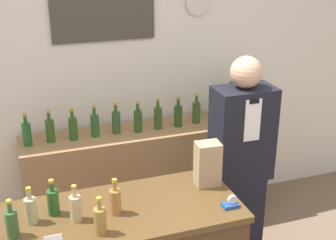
% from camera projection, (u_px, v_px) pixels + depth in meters
% --- Properties ---
extents(back_wall, '(5.20, 0.09, 2.70)m').
position_uv_depth(back_wall, '(124.00, 69.00, 3.89)').
color(back_wall, silver).
rests_on(back_wall, ground_plane).
extents(back_shelf, '(2.10, 0.42, 0.90)m').
position_uv_depth(back_shelf, '(150.00, 177.00, 4.04)').
color(back_shelf, '#9E754C').
rests_on(back_shelf, ground_plane).
extents(shopkeeper, '(0.42, 0.26, 1.66)m').
position_uv_depth(shopkeeper, '(240.00, 169.00, 3.38)').
color(shopkeeper, black).
rests_on(shopkeeper, ground_plane).
extents(potted_plant, '(0.27, 0.27, 0.36)m').
position_uv_depth(potted_plant, '(240.00, 96.00, 4.03)').
color(potted_plant, '#B27047').
rests_on(potted_plant, back_shelf).
extents(paper_bag, '(0.15, 0.12, 0.28)m').
position_uv_depth(paper_bag, '(208.00, 164.00, 2.84)').
color(paper_bag, tan).
rests_on(paper_bag, display_counter).
extents(tape_dispenser, '(0.09, 0.06, 0.07)m').
position_uv_depth(tape_dispenser, '(231.00, 203.00, 2.64)').
color(tape_dispenser, '#1E4799').
rests_on(tape_dispenser, display_counter).
extents(counter_bottle_0, '(0.06, 0.06, 0.21)m').
position_uv_depth(counter_bottle_0, '(12.00, 223.00, 2.37)').
color(counter_bottle_0, '#33582C').
rests_on(counter_bottle_0, display_counter).
extents(counter_bottle_1, '(0.06, 0.06, 0.21)m').
position_uv_depth(counter_bottle_1, '(31.00, 210.00, 2.48)').
color(counter_bottle_1, tan).
rests_on(counter_bottle_1, display_counter).
extents(counter_bottle_2, '(0.06, 0.06, 0.21)m').
position_uv_depth(counter_bottle_2, '(53.00, 201.00, 2.56)').
color(counter_bottle_2, '#255221').
rests_on(counter_bottle_2, display_counter).
extents(counter_bottle_3, '(0.06, 0.06, 0.21)m').
position_uv_depth(counter_bottle_3, '(76.00, 207.00, 2.50)').
color(counter_bottle_3, tan).
rests_on(counter_bottle_3, display_counter).
extents(counter_bottle_4, '(0.06, 0.06, 0.21)m').
position_uv_depth(counter_bottle_4, '(100.00, 220.00, 2.39)').
color(counter_bottle_4, olive).
rests_on(counter_bottle_4, display_counter).
extents(counter_bottle_5, '(0.06, 0.06, 0.21)m').
position_uv_depth(counter_bottle_5, '(115.00, 201.00, 2.56)').
color(counter_bottle_5, '#A47038').
rests_on(counter_bottle_5, display_counter).
extents(shelf_bottle_0, '(0.07, 0.07, 0.26)m').
position_uv_depth(shelf_bottle_0, '(27.00, 133.00, 3.54)').
color(shelf_bottle_0, '#265928').
rests_on(shelf_bottle_0, back_shelf).
extents(shelf_bottle_1, '(0.07, 0.07, 0.26)m').
position_uv_depth(shelf_bottle_1, '(50.00, 130.00, 3.60)').
color(shelf_bottle_1, '#33521E').
rests_on(shelf_bottle_1, back_shelf).
extents(shelf_bottle_2, '(0.07, 0.07, 0.26)m').
position_uv_depth(shelf_bottle_2, '(73.00, 128.00, 3.64)').
color(shelf_bottle_2, '#2B551F').
rests_on(shelf_bottle_2, back_shelf).
extents(shelf_bottle_3, '(0.07, 0.07, 0.26)m').
position_uv_depth(shelf_bottle_3, '(95.00, 125.00, 3.70)').
color(shelf_bottle_3, '#2B5829').
rests_on(shelf_bottle_3, back_shelf).
extents(shelf_bottle_4, '(0.07, 0.07, 0.26)m').
position_uv_depth(shelf_bottle_4, '(116.00, 122.00, 3.76)').
color(shelf_bottle_4, '#30522A').
rests_on(shelf_bottle_4, back_shelf).
extents(shelf_bottle_5, '(0.07, 0.07, 0.26)m').
position_uv_depth(shelf_bottle_5, '(138.00, 120.00, 3.79)').
color(shelf_bottle_5, '#2C5022').
rests_on(shelf_bottle_5, back_shelf).
extents(shelf_bottle_6, '(0.07, 0.07, 0.26)m').
position_uv_depth(shelf_bottle_6, '(158.00, 117.00, 3.85)').
color(shelf_bottle_6, '#33511D').
rests_on(shelf_bottle_6, back_shelf).
extents(shelf_bottle_7, '(0.07, 0.07, 0.26)m').
position_uv_depth(shelf_bottle_7, '(178.00, 115.00, 3.89)').
color(shelf_bottle_7, '#2B4B1E').
rests_on(shelf_bottle_7, back_shelf).
extents(shelf_bottle_8, '(0.07, 0.07, 0.26)m').
position_uv_depth(shelf_bottle_8, '(196.00, 112.00, 3.97)').
color(shelf_bottle_8, '#325521').
rests_on(shelf_bottle_8, back_shelf).
extents(shelf_bottle_9, '(0.07, 0.07, 0.26)m').
position_uv_depth(shelf_bottle_9, '(215.00, 110.00, 4.01)').
color(shelf_bottle_9, '#334B22').
rests_on(shelf_bottle_9, back_shelf).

